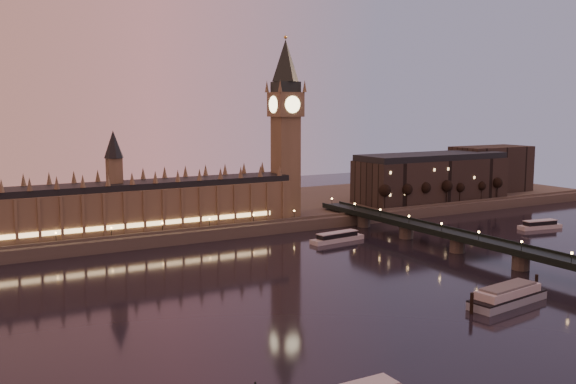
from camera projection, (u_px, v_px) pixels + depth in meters
name	position (u px, v px, depth m)	size (l,w,h in m)	color
ground	(317.00, 288.00, 248.82)	(700.00, 700.00, 0.00)	black
far_embankment	(219.00, 213.00, 405.33)	(560.00, 130.00, 6.00)	#423D35
palace_of_westminster	(127.00, 201.00, 330.62)	(180.00, 26.62, 52.00)	brown
big_ben	(286.00, 117.00, 370.96)	(17.68, 17.68, 104.00)	brown
westminster_bridge	(487.00, 249.00, 292.84)	(13.20, 260.00, 15.30)	black
city_block	(452.00, 174.00, 453.98)	(155.00, 45.00, 34.00)	black
bare_tree_0	(384.00, 193.00, 398.10)	(6.71, 6.71, 13.64)	black
bare_tree_1	(405.00, 192.00, 406.10)	(6.71, 6.71, 13.64)	black
bare_tree_2	(425.00, 190.00, 414.10)	(6.71, 6.71, 13.64)	black
bare_tree_3	(444.00, 188.00, 422.11)	(6.71, 6.71, 13.64)	black
bare_tree_4	(462.00, 187.00, 430.11)	(6.71, 6.71, 13.64)	black
bare_tree_5	(480.00, 185.00, 438.11)	(6.71, 6.71, 13.64)	black
bare_tree_6	(497.00, 184.00, 446.11)	(6.71, 6.71, 13.64)	black
cruise_boat_a	(337.00, 237.00, 334.14)	(32.16, 10.43, 5.05)	silver
cruise_boat_b	(540.00, 225.00, 369.05)	(27.60, 10.81, 4.96)	silver
moored_barge	(508.00, 296.00, 228.67)	(39.84, 14.30, 7.37)	#8497A8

